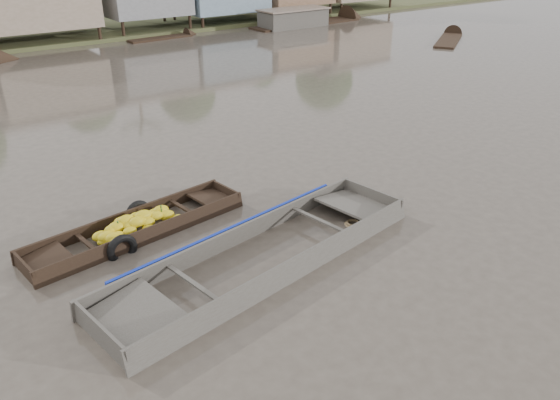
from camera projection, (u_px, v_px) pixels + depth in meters
ground at (295, 265)px, 11.71m from camera, size 120.00×120.00×0.00m
banana_boat at (135, 229)px, 12.81m from camera, size 5.50×1.96×0.76m
viewer_boat at (264, 258)px, 11.81m from camera, size 7.99×3.14×0.63m
distant_boats at (225, 34)px, 36.10m from camera, size 47.96×14.06×1.38m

